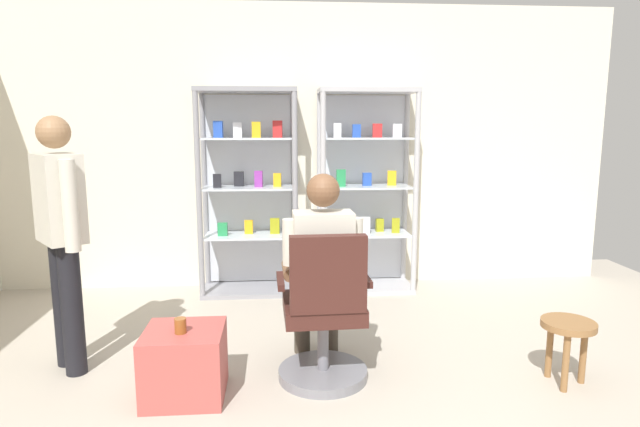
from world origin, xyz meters
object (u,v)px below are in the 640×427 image
object	(u,v)px
display_cabinet_right	(365,190)
wooden_stool	(568,334)
office_chair	(324,321)
storage_crate	(185,363)
tea_glass	(180,326)
standing_customer	(61,228)
display_cabinet_left	(249,191)
seated_shopkeeper	(321,264)

from	to	relation	value
display_cabinet_right	wooden_stool	distance (m)	2.33
office_chair	wooden_stool	size ratio (longest dim) A/B	2.39
storage_crate	tea_glass	distance (m)	0.25
standing_customer	tea_glass	bearing A→B (deg)	-30.21
office_chair	storage_crate	distance (m)	0.85
standing_customer	wooden_stool	size ratio (longest dim) A/B	4.06
storage_crate	tea_glass	bearing A→B (deg)	-100.23
display_cabinet_right	wooden_stool	xyz separation A→B (m)	(0.91, -2.05, -0.64)
office_chair	storage_crate	size ratio (longest dim) A/B	2.11
display_cabinet_left	office_chair	distance (m)	2.07
storage_crate	standing_customer	size ratio (longest dim) A/B	0.28
storage_crate	tea_glass	world-z (taller)	tea_glass
seated_shopkeeper	display_cabinet_left	bearing A→B (deg)	107.03
storage_crate	display_cabinet_right	bearing A→B (deg)	55.50
display_cabinet_right	seated_shopkeeper	xyz separation A→B (m)	(-0.56, -1.75, -0.25)
display_cabinet_left	wooden_stool	xyz separation A→B (m)	(2.01, -2.05, -0.64)
tea_glass	wooden_stool	bearing A→B (deg)	0.16
seated_shopkeeper	wooden_stool	xyz separation A→B (m)	(1.48, -0.30, -0.39)
office_chair	tea_glass	world-z (taller)	office_chair
storage_crate	wooden_stool	world-z (taller)	storage_crate
standing_customer	display_cabinet_left	bearing A→B (deg)	55.72
tea_glass	standing_customer	size ratio (longest dim) A/B	0.05
display_cabinet_right	wooden_stool	size ratio (longest dim) A/B	4.73
display_cabinet_left	tea_glass	xyz separation A→B (m)	(-0.29, -2.05, -0.52)
display_cabinet_right	wooden_stool	bearing A→B (deg)	-65.92
office_chair	tea_glass	size ratio (longest dim) A/B	10.99
display_cabinet_left	storage_crate	size ratio (longest dim) A/B	4.19
wooden_stool	standing_customer	bearing A→B (deg)	171.63
storage_crate	wooden_stool	bearing A→B (deg)	-0.87
display_cabinet_right	storage_crate	size ratio (longest dim) A/B	4.19
display_cabinet_left	tea_glass	world-z (taller)	display_cabinet_left
office_chair	standing_customer	distance (m)	1.74
display_cabinet_right	office_chair	xyz separation A→B (m)	(-0.56, -1.91, -0.57)
wooden_stool	tea_glass	bearing A→B (deg)	-179.84
storage_crate	standing_customer	xyz separation A→B (m)	(-0.80, 0.42, 0.73)
wooden_stool	office_chair	bearing A→B (deg)	174.62
storage_crate	standing_customer	distance (m)	1.16
display_cabinet_right	seated_shopkeeper	size ratio (longest dim) A/B	1.47
office_chair	wooden_stool	distance (m)	1.48
seated_shopkeeper	tea_glass	bearing A→B (deg)	-159.53
display_cabinet_left	tea_glass	bearing A→B (deg)	-98.08
storage_crate	standing_customer	world-z (taller)	standing_customer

